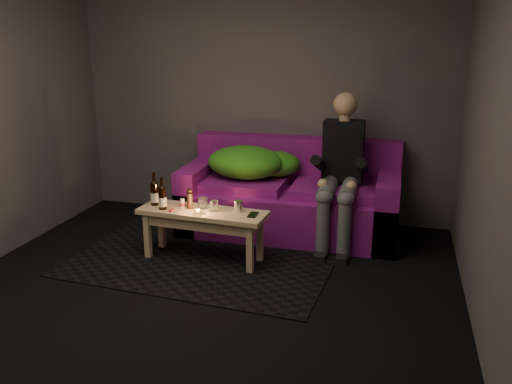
# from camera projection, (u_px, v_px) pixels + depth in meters

# --- Properties ---
(floor) EXTENTS (4.50, 4.50, 0.00)m
(floor) POSITION_uv_depth(u_px,v_px,m) (188.00, 309.00, 3.99)
(floor) COLOR black
(floor) RESTS_ON ground
(room) EXTENTS (4.50, 4.50, 4.50)m
(room) POSITION_uv_depth(u_px,v_px,m) (204.00, 77.00, 3.96)
(room) COLOR silver
(room) RESTS_ON ground
(rug) EXTENTS (2.39, 1.82, 0.01)m
(rug) POSITION_uv_depth(u_px,v_px,m) (206.00, 257.00, 4.91)
(rug) COLOR black
(rug) RESTS_ON floor
(sofa) EXTENTS (2.13, 0.96, 0.91)m
(sofa) POSITION_uv_depth(u_px,v_px,m) (291.00, 199.00, 5.49)
(sofa) COLOR #6F0F76
(sofa) RESTS_ON floor
(green_blanket) EXTENTS (0.94, 0.64, 0.32)m
(green_blanket) POSITION_uv_depth(u_px,v_px,m) (251.00, 163.00, 5.48)
(green_blanket) COLOR #2A7A16
(green_blanket) RESTS_ON sofa
(person) EXTENTS (0.38, 0.88, 1.42)m
(person) POSITION_uv_depth(u_px,v_px,m) (341.00, 168.00, 5.09)
(person) COLOR black
(person) RESTS_ON sofa
(coffee_table) EXTENTS (1.16, 0.44, 0.47)m
(coffee_table) POSITION_uv_depth(u_px,v_px,m) (203.00, 219.00, 4.75)
(coffee_table) COLOR #DAB37F
(coffee_table) RESTS_ON rug
(beer_bottle_a) EXTENTS (0.08, 0.08, 0.30)m
(beer_bottle_a) POSITION_uv_depth(u_px,v_px,m) (155.00, 193.00, 4.85)
(beer_bottle_a) COLOR black
(beer_bottle_a) RESTS_ON coffee_table
(beer_bottle_b) EXTENTS (0.07, 0.07, 0.29)m
(beer_bottle_b) POSITION_uv_depth(u_px,v_px,m) (162.00, 198.00, 4.73)
(beer_bottle_b) COLOR black
(beer_bottle_b) RESTS_ON coffee_table
(salt_shaker) EXTENTS (0.04, 0.04, 0.08)m
(salt_shaker) POSITION_uv_depth(u_px,v_px,m) (182.00, 203.00, 4.80)
(salt_shaker) COLOR silver
(salt_shaker) RESTS_ON coffee_table
(pepper_mill) EXTENTS (0.05, 0.05, 0.14)m
(pepper_mill) POSITION_uv_depth(u_px,v_px,m) (190.00, 201.00, 4.76)
(pepper_mill) COLOR black
(pepper_mill) RESTS_ON coffee_table
(tumbler_back) EXTENTS (0.10, 0.10, 0.10)m
(tumbler_back) POSITION_uv_depth(u_px,v_px,m) (203.00, 203.00, 4.77)
(tumbler_back) COLOR white
(tumbler_back) RESTS_ON coffee_table
(tealight) EXTENTS (0.06, 0.06, 0.04)m
(tealight) POSITION_uv_depth(u_px,v_px,m) (198.00, 212.00, 4.62)
(tealight) COLOR white
(tealight) RESTS_ON coffee_table
(tumbler_front) EXTENTS (0.09, 0.09, 0.09)m
(tumbler_front) POSITION_uv_depth(u_px,v_px,m) (214.00, 206.00, 4.69)
(tumbler_front) COLOR white
(tumbler_front) RESTS_ON coffee_table
(steel_cup) EXTENTS (0.09, 0.09, 0.10)m
(steel_cup) POSITION_uv_depth(u_px,v_px,m) (238.00, 206.00, 4.67)
(steel_cup) COLOR silver
(steel_cup) RESTS_ON coffee_table
(smartphone) EXTENTS (0.07, 0.15, 0.01)m
(smartphone) POSITION_uv_depth(u_px,v_px,m) (253.00, 215.00, 4.60)
(smartphone) COLOR black
(smartphone) RESTS_ON coffee_table
(red_lighter) EXTENTS (0.02, 0.07, 0.01)m
(red_lighter) POSITION_uv_depth(u_px,v_px,m) (171.00, 210.00, 4.71)
(red_lighter) COLOR #B80B13
(red_lighter) RESTS_ON coffee_table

